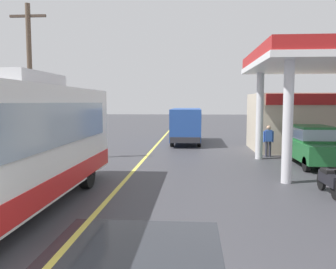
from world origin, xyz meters
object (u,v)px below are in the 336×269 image
at_px(car_at_pump, 313,143).
at_px(minibus_opposing_lane, 186,122).
at_px(coach_bus_main, 0,151).
at_px(motorcycle_parked_forecourt, 328,181).
at_px(pedestrian_near_pump, 268,139).

relative_size(car_at_pump, minibus_opposing_lane, 0.69).
relative_size(coach_bus_main, motorcycle_parked_forecourt, 6.13).
bearing_deg(motorcycle_parked_forecourt, minibus_opposing_lane, 109.30).
xyz_separation_m(coach_bus_main, minibus_opposing_lane, (4.14, 16.68, -0.25)).
distance_m(minibus_opposing_lane, motorcycle_parked_forecourt, 14.49).
bearing_deg(motorcycle_parked_forecourt, pedestrian_near_pump, 92.03).
height_order(coach_bus_main, car_at_pump, coach_bus_main).
xyz_separation_m(car_at_pump, motorcycle_parked_forecourt, (-1.22, -5.27, -0.57)).
distance_m(coach_bus_main, pedestrian_near_pump, 13.84).
bearing_deg(coach_bus_main, pedestrian_near_pump, 51.27).
xyz_separation_m(car_at_pump, pedestrian_near_pump, (-1.50, 2.47, -0.08)).
height_order(car_at_pump, pedestrian_near_pump, car_at_pump).
distance_m(car_at_pump, motorcycle_parked_forecourt, 5.44).
bearing_deg(car_at_pump, motorcycle_parked_forecourt, -103.09).
height_order(minibus_opposing_lane, pedestrian_near_pump, minibus_opposing_lane).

